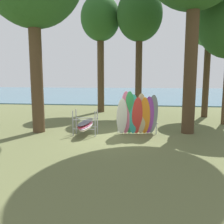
% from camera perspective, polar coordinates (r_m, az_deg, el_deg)
% --- Properties ---
extents(ground_plane, '(80.00, 80.00, 0.00)m').
position_cam_1_polar(ground_plane, '(11.76, -0.60, -5.80)').
color(ground_plane, '#60663D').
extents(lake_water, '(80.00, 36.00, 0.10)m').
position_cam_1_polar(lake_water, '(41.73, 4.83, 4.48)').
color(lake_water, '#477084').
rests_on(lake_water, ground).
extents(tree_far_left_back, '(3.31, 3.31, 9.22)m').
position_cam_1_polar(tree_far_left_back, '(18.93, 6.52, 21.44)').
color(tree_far_left_back, '#42301E').
rests_on(tree_far_left_back, ground).
extents(tree_far_right_back, '(3.00, 3.00, 8.40)m').
position_cam_1_polar(tree_far_right_back, '(18.75, 22.02, 19.09)').
color(tree_far_right_back, '#42301E').
rests_on(tree_far_right_back, ground).
extents(tree_deep_back, '(3.07, 3.07, 9.16)m').
position_cam_1_polar(tree_deep_back, '(20.13, -2.76, 20.69)').
color(tree_deep_back, '#4C3823').
rests_on(tree_deep_back, ground).
extents(leaning_board_pile, '(2.09, 1.02, 2.21)m').
position_cam_1_polar(leaning_board_pile, '(11.89, 5.96, -0.69)').
color(leaning_board_pile, white).
rests_on(leaning_board_pile, ground).
extents(board_storage_rack, '(1.15, 2.13, 1.25)m').
position_cam_1_polar(board_storage_rack, '(12.06, -6.25, -2.94)').
color(board_storage_rack, '#9EA0A5').
rests_on(board_storage_rack, ground).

